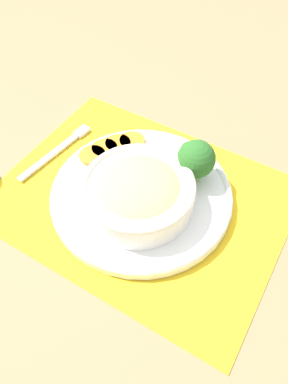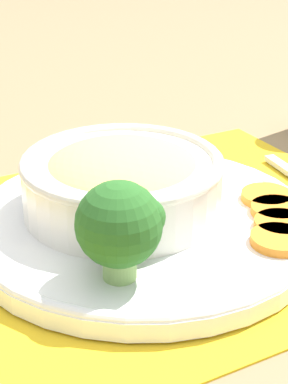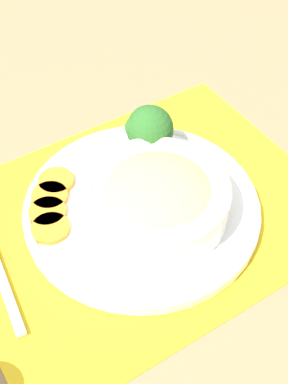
# 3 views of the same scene
# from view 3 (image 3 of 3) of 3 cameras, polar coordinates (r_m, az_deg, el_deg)

# --- Properties ---
(ground_plane) EXTENTS (4.00, 4.00, 0.00)m
(ground_plane) POSITION_cam_3_polar(r_m,az_deg,el_deg) (0.73, -0.24, -2.33)
(ground_plane) COLOR #8C704C
(placemat) EXTENTS (0.50, 0.39, 0.00)m
(placemat) POSITION_cam_3_polar(r_m,az_deg,el_deg) (0.73, -0.24, -2.23)
(placemat) COLOR yellow
(placemat) RESTS_ON ground_plane
(plate) EXTENTS (0.32, 0.32, 0.02)m
(plate) POSITION_cam_3_polar(r_m,az_deg,el_deg) (0.72, -0.24, -1.54)
(plate) COLOR white
(plate) RESTS_ON placemat
(bowl) EXTENTS (0.19, 0.19, 0.06)m
(bowl) POSITION_cam_3_polar(r_m,az_deg,el_deg) (0.68, 1.45, -0.52)
(bowl) COLOR silver
(bowl) RESTS_ON plate
(broccoli_floret) EXTENTS (0.07, 0.07, 0.08)m
(broccoli_floret) POSITION_cam_3_polar(r_m,az_deg,el_deg) (0.75, 0.57, 6.72)
(broccoli_floret) COLOR #84AD5B
(broccoli_floret) RESTS_ON plate
(carrot_slice_near) EXTENTS (0.05, 0.05, 0.01)m
(carrot_slice_near) POSITION_cam_3_polar(r_m,az_deg,el_deg) (0.75, -9.36, 1.15)
(carrot_slice_near) COLOR orange
(carrot_slice_near) RESTS_ON plate
(carrot_slice_middle) EXTENTS (0.05, 0.05, 0.01)m
(carrot_slice_middle) POSITION_cam_3_polar(r_m,az_deg,el_deg) (0.73, -10.04, -0.43)
(carrot_slice_middle) COLOR orange
(carrot_slice_middle) RESTS_ON plate
(carrot_slice_far) EXTENTS (0.05, 0.05, 0.01)m
(carrot_slice_far) POSITION_cam_3_polar(r_m,az_deg,el_deg) (0.71, -10.25, -2.12)
(carrot_slice_far) COLOR orange
(carrot_slice_far) RESTS_ON plate
(carrot_slice_extra) EXTENTS (0.05, 0.05, 0.01)m
(carrot_slice_extra) POSITION_cam_3_polar(r_m,az_deg,el_deg) (0.69, -9.94, -3.85)
(carrot_slice_extra) COLOR orange
(carrot_slice_extra) RESTS_ON plate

